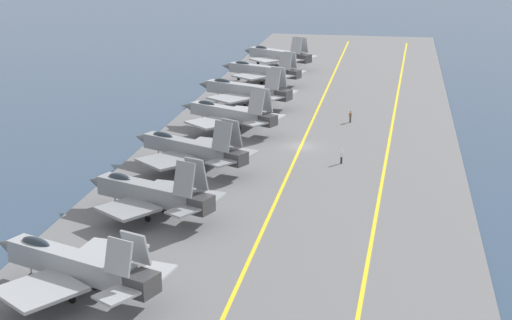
{
  "coord_description": "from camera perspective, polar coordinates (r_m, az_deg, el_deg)",
  "views": [
    {
      "loc": [
        -97.36,
        -11.7,
        28.75
      ],
      "look_at": [
        -15.0,
        3.23,
        2.9
      ],
      "focal_mm": 55.0,
      "sensor_mm": 36.0,
      "label": 1
    }
  ],
  "objects": [
    {
      "name": "deck_stripe_centerline",
      "position": [
        102.08,
        3.28,
        1.01
      ],
      "size": [
        184.59,
        0.36,
        0.01
      ],
      "primitive_type": "cube",
      "color": "yellow",
      "rests_on": "carrier_deck"
    },
    {
      "name": "parked_jet_third",
      "position": [
        78.13,
        -7.81,
        -2.37
      ],
      "size": [
        11.91,
        15.32,
        6.65
      ],
      "color": "gray",
      "rests_on": "carrier_deck"
    },
    {
      "name": "parked_jet_second",
      "position": [
        63.32,
        -13.15,
        -7.4
      ],
      "size": [
        13.7,
        16.38,
        6.11
      ],
      "color": "#93999E",
      "rests_on": "carrier_deck"
    },
    {
      "name": "parked_jet_fourth",
      "position": [
        92.54,
        -4.85,
        0.87
      ],
      "size": [
        13.97,
        16.64,
        6.7
      ],
      "color": "gray",
      "rests_on": "carrier_deck"
    },
    {
      "name": "carrier_deck",
      "position": [
        102.14,
        3.28,
        0.9
      ],
      "size": [
        205.11,
        40.55,
        0.4
      ],
      "primitive_type": "cube",
      "color": "slate",
      "rests_on": "ground"
    },
    {
      "name": "crew_white_vest",
      "position": [
        94.99,
        6.24,
        0.31
      ],
      "size": [
        0.46,
        0.44,
        1.78
      ],
      "color": "#232328",
      "rests_on": "carrier_deck"
    },
    {
      "name": "ground_plane",
      "position": [
        102.19,
        3.28,
        0.79
      ],
      "size": [
        2000.0,
        2000.0,
        0.0
      ],
      "primitive_type": "plane",
      "color": "#2D425B"
    },
    {
      "name": "crew_brown_vest",
      "position": [
        114.52,
        6.88,
        3.19
      ],
      "size": [
        0.35,
        0.43,
        1.72
      ],
      "color": "#383328",
      "rests_on": "carrier_deck"
    },
    {
      "name": "parked_jet_sixth",
      "position": [
        123.78,
        -0.85,
        5.12
      ],
      "size": [
        13.9,
        17.06,
        6.64
      ],
      "color": "#93999E",
      "rests_on": "carrier_deck"
    },
    {
      "name": "deck_stripe_foul_line",
      "position": [
        101.41,
        9.55,
        0.69
      ],
      "size": [
        184.53,
        5.7,
        0.01
      ],
      "primitive_type": "cube",
      "rotation": [
        0.0,
        0.0,
        -0.03
      ],
      "color": "yellow",
      "rests_on": "carrier_deck"
    },
    {
      "name": "parked_jet_fifth",
      "position": [
        108.79,
        -1.97,
        3.41
      ],
      "size": [
        13.76,
        15.97,
        6.68
      ],
      "color": "#93999E",
      "rests_on": "carrier_deck"
    },
    {
      "name": "parked_jet_eighth",
      "position": [
        156.91,
        1.52,
        7.66
      ],
      "size": [
        12.82,
        16.17,
        6.51
      ],
      "color": "#9EA3A8",
      "rests_on": "carrier_deck"
    },
    {
      "name": "parked_jet_seventh",
      "position": [
        141.16,
        0.39,
        6.54
      ],
      "size": [
        12.29,
        16.37,
        6.09
      ],
      "color": "#93999E",
      "rests_on": "carrier_deck"
    }
  ]
}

